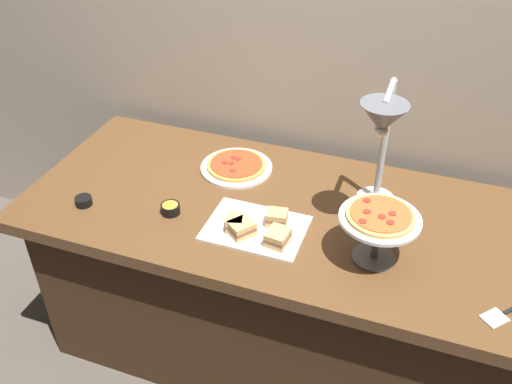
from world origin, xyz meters
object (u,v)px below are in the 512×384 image
at_px(heat_lamp, 382,128).
at_px(pizza_plate_front, 236,166).
at_px(pizza_plate_center, 379,222).
at_px(sauce_cup_far, 83,201).
at_px(sandwich_platter, 257,228).
at_px(serving_spatula, 505,313).
at_px(sauce_cup_near, 170,208).

xyz_separation_m(heat_lamp, pizza_plate_front, (-0.57, 0.16, -0.37)).
relative_size(pizza_plate_center, sauce_cup_far, 4.13).
height_order(sandwich_platter, serving_spatula, sandwich_platter).
xyz_separation_m(sauce_cup_near, sauce_cup_far, (-0.32, -0.06, -0.00)).
bearing_deg(heat_lamp, sandwich_platter, -152.41).
height_order(heat_lamp, sandwich_platter, heat_lamp).
xyz_separation_m(pizza_plate_center, sauce_cup_near, (-0.73, -0.01, -0.13)).
bearing_deg(sauce_cup_near, sauce_cup_far, -168.79).
distance_m(heat_lamp, pizza_plate_front, 0.69).
bearing_deg(pizza_plate_center, serving_spatula, -15.12).
bearing_deg(sauce_cup_far, pizza_plate_front, 43.15).
relative_size(heat_lamp, pizza_plate_center, 1.92).
bearing_deg(sandwich_platter, heat_lamp, 27.59).
distance_m(pizza_plate_center, sauce_cup_near, 0.75).
bearing_deg(sauce_cup_far, sandwich_platter, 5.83).
bearing_deg(sauce_cup_far, pizza_plate_center, 4.01).
distance_m(pizza_plate_center, sauce_cup_far, 1.07).
height_order(heat_lamp, sauce_cup_near, heat_lamp).
relative_size(pizza_plate_center, serving_spatula, 1.73).
height_order(pizza_plate_front, sandwich_platter, sandwich_platter).
relative_size(heat_lamp, sauce_cup_near, 7.11).
xyz_separation_m(pizza_plate_center, serving_spatula, (0.40, -0.11, -0.15)).
xyz_separation_m(pizza_plate_front, sauce_cup_near, (-0.12, -0.35, 0.01)).
relative_size(pizza_plate_front, pizza_plate_center, 1.13).
xyz_separation_m(heat_lamp, sauce_cup_far, (-1.01, -0.25, -0.36)).
height_order(pizza_plate_front, sauce_cup_far, same).
height_order(pizza_plate_center, sandwich_platter, pizza_plate_center).
height_order(heat_lamp, pizza_plate_front, heat_lamp).
xyz_separation_m(sauce_cup_far, serving_spatula, (1.46, -0.03, -0.01)).
bearing_deg(serving_spatula, pizza_plate_front, 156.22).
distance_m(pizza_plate_front, sandwich_platter, 0.41).
xyz_separation_m(pizza_plate_front, sauce_cup_far, (-0.44, -0.41, 0.00)).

